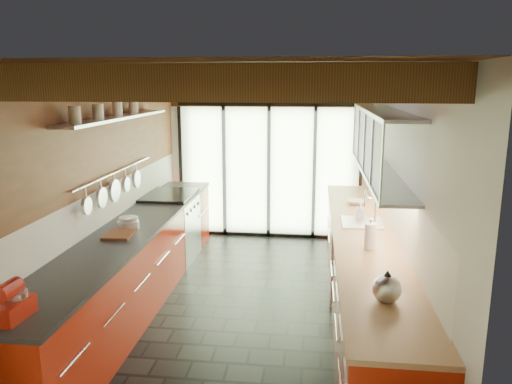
% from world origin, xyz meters
% --- Properties ---
extents(ground, '(5.50, 5.50, 0.00)m').
position_xyz_m(ground, '(0.00, 0.00, 0.00)').
color(ground, black).
rests_on(ground, ground).
extents(room_shell, '(5.50, 5.50, 5.50)m').
position_xyz_m(room_shell, '(0.00, 0.00, 1.65)').
color(room_shell, silver).
rests_on(room_shell, ground).
extents(ceiling_beams, '(3.14, 5.06, 4.90)m').
position_xyz_m(ceiling_beams, '(-0.00, 0.38, 2.46)').
color(ceiling_beams, '#593316').
rests_on(ceiling_beams, ground).
extents(glass_door, '(2.95, 0.10, 2.90)m').
position_xyz_m(glass_door, '(0.00, 2.69, 1.66)').
color(glass_door, '#C6EAAD').
rests_on(glass_door, ground).
extents(left_counter, '(0.68, 5.00, 0.92)m').
position_xyz_m(left_counter, '(-1.28, 0.00, 0.46)').
color(left_counter, '#AB200C').
rests_on(left_counter, ground).
extents(range_stove, '(0.66, 0.90, 0.97)m').
position_xyz_m(range_stove, '(-1.28, 1.45, 0.47)').
color(range_stove, silver).
rests_on(range_stove, ground).
extents(right_counter, '(0.68, 5.00, 0.92)m').
position_xyz_m(right_counter, '(1.27, 0.00, 0.46)').
color(right_counter, '#AB200C').
rests_on(right_counter, ground).
extents(sink_assembly, '(0.45, 0.52, 0.43)m').
position_xyz_m(sink_assembly, '(1.29, 0.40, 0.96)').
color(sink_assembly, silver).
rests_on(sink_assembly, right_counter).
extents(upper_cabinets_right, '(0.34, 3.00, 3.00)m').
position_xyz_m(upper_cabinets_right, '(1.43, 0.30, 1.85)').
color(upper_cabinets_right, silver).
rests_on(upper_cabinets_right, ground).
extents(left_wall_fixtures, '(0.28, 2.60, 0.96)m').
position_xyz_m(left_wall_fixtures, '(-1.47, 0.18, 1.85)').
color(left_wall_fixtures, silver).
rests_on(left_wall_fixtures, ground).
extents(stand_mixer, '(0.19, 0.31, 0.28)m').
position_xyz_m(stand_mixer, '(-1.27, -2.24, 1.03)').
color(stand_mixer, red).
rests_on(stand_mixer, left_counter).
extents(pot_large, '(0.27, 0.27, 0.13)m').
position_xyz_m(pot_large, '(-1.27, -0.12, 0.98)').
color(pot_large, silver).
rests_on(pot_large, left_counter).
extents(pot_small, '(0.28, 0.28, 0.09)m').
position_xyz_m(pot_small, '(-1.27, -0.13, 0.96)').
color(pot_small, silver).
rests_on(pot_small, left_counter).
extents(cutting_board, '(0.30, 0.40, 0.03)m').
position_xyz_m(cutting_board, '(-1.27, -0.38, 0.94)').
color(cutting_board, brown).
rests_on(cutting_board, left_counter).
extents(kettle, '(0.23, 0.27, 0.25)m').
position_xyz_m(kettle, '(1.27, -1.67, 1.03)').
color(kettle, silver).
rests_on(kettle, right_counter).
extents(paper_towel, '(0.14, 0.14, 0.30)m').
position_xyz_m(paper_towel, '(1.27, -0.51, 1.05)').
color(paper_towel, white).
rests_on(paper_towel, right_counter).
extents(soap_bottle, '(0.10, 0.10, 0.19)m').
position_xyz_m(soap_bottle, '(1.27, 0.59, 1.02)').
color(soap_bottle, silver).
rests_on(soap_bottle, right_counter).
extents(bowl, '(0.24, 0.24, 0.06)m').
position_xyz_m(bowl, '(1.27, 1.30, 0.95)').
color(bowl, silver).
rests_on(bowl, right_counter).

